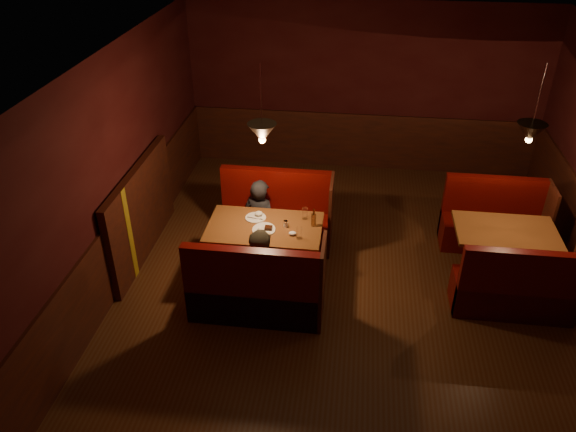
# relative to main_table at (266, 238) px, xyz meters

# --- Properties ---
(room) EXTENTS (6.02, 7.02, 2.92)m
(room) POSITION_rel_main_table_xyz_m (0.87, -0.02, 0.45)
(room) COLOR #4D250F
(room) RESTS_ON ground
(main_table) EXTENTS (1.45, 0.88, 1.01)m
(main_table) POSITION_rel_main_table_xyz_m (0.00, 0.00, 0.00)
(main_table) COLOR brown
(main_table) RESTS_ON ground
(main_bench_far) EXTENTS (1.59, 0.57, 1.09)m
(main_bench_far) POSITION_rel_main_table_xyz_m (0.02, 0.82, -0.25)
(main_bench_far) COLOR #4C0A05
(main_bench_far) RESTS_ON ground
(main_bench_near) EXTENTS (1.59, 0.57, 1.09)m
(main_bench_near) POSITION_rel_main_table_xyz_m (0.02, -0.82, -0.25)
(main_bench_near) COLOR #4C0A05
(main_bench_near) RESTS_ON ground
(second_table) EXTENTS (1.27, 0.81, 0.72)m
(second_table) POSITION_rel_main_table_xyz_m (3.04, 0.40, -0.07)
(second_table) COLOR brown
(second_table) RESTS_ON ground
(second_bench_far) EXTENTS (1.41, 0.53, 1.00)m
(second_bench_far) POSITION_rel_main_table_xyz_m (3.07, 1.16, -0.28)
(second_bench_far) COLOR #4C0A05
(second_bench_far) RESTS_ON ground
(second_bench_near) EXTENTS (1.41, 0.53, 1.00)m
(second_bench_near) POSITION_rel_main_table_xyz_m (3.07, -0.36, -0.28)
(second_bench_near) COLOR #4C0A05
(second_bench_near) RESTS_ON ground
(diner_a) EXTENTS (0.61, 0.51, 1.41)m
(diner_a) POSITION_rel_main_table_xyz_m (-0.19, 0.67, 0.11)
(diner_a) COLOR black
(diner_a) RESTS_ON ground
(diner_b) EXTENTS (0.82, 0.74, 1.39)m
(diner_b) POSITION_rel_main_table_xyz_m (0.06, -0.56, 0.10)
(diner_b) COLOR #393427
(diner_b) RESTS_ON ground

